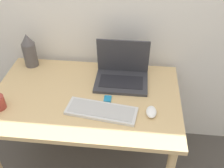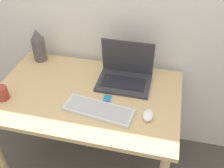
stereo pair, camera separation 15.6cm
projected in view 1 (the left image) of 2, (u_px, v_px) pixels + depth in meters
desk at (87, 106)px, 1.69m from camera, size 1.17×0.75×0.73m
laptop at (122, 73)px, 1.73m from camera, size 0.34×0.25×0.27m
keyboard at (101, 111)px, 1.51m from camera, size 0.43×0.20×0.02m
mouse at (151, 112)px, 1.50m from camera, size 0.06×0.10×0.04m
vase at (29, 50)px, 1.83m from camera, size 0.09×0.09×0.25m
mp3_player at (108, 99)px, 1.60m from camera, size 0.04×0.06×0.01m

